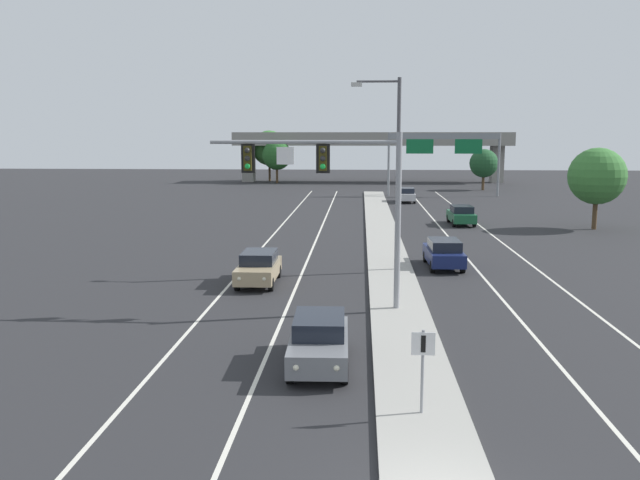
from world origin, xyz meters
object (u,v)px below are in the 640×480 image
street_lamp_median (394,163)px  highway_sign_gantry (444,144)px  car_receding_navy (444,253)px  median_sign_post (423,359)px  overhead_signal_mast (337,182)px  tree_far_left_b (277,155)px  tree_far_right_a (484,163)px  tree_far_left_c (269,148)px  car_oncoming_tan (259,267)px  car_receding_silver (406,195)px  car_oncoming_grey (319,340)px  tree_far_right_c (597,176)px  car_receding_green (461,215)px

street_lamp_median → highway_sign_gantry: street_lamp_median is taller
car_receding_navy → median_sign_post: bearing=-98.4°
overhead_signal_mast → tree_far_left_b: overhead_signal_mast is taller
overhead_signal_mast → tree_far_right_a: size_ratio=1.43×
street_lamp_median → tree_far_left_c: street_lamp_median is taller
tree_far_left_b → highway_sign_gantry: bearing=-42.3°
overhead_signal_mast → car_oncoming_tan: (-4.00, 4.87, -4.53)m
overhead_signal_mast → car_receding_silver: 46.53m
median_sign_post → car_receding_navy: median_sign_post is taller
highway_sign_gantry → tree_far_right_a: highway_sign_gantry is taller
street_lamp_median → car_receding_silver: street_lamp_median is taller
car_oncoming_grey → median_sign_post: bearing=-53.2°
median_sign_post → tree_far_right_c: tree_far_right_c is taller
tree_far_right_c → overhead_signal_mast: bearing=-126.8°
overhead_signal_mast → car_receding_green: size_ratio=1.72×
tree_far_right_a → car_receding_navy: bearing=-102.3°
tree_far_left_b → car_oncoming_grey: bearing=-82.0°
median_sign_post → car_receding_green: (6.59, 38.20, -0.77)m
median_sign_post → tree_far_left_b: 86.16m
car_oncoming_grey → car_receding_green: bearing=74.6°
street_lamp_median → tree_far_left_c: size_ratio=1.26×
highway_sign_gantry → tree_far_right_a: 11.39m
median_sign_post → tree_far_right_c: size_ratio=0.35×
car_receding_green → tree_far_right_a: (8.01, 35.26, 2.71)m
tree_far_right_a → tree_far_left_c: (-30.69, 16.24, 1.67)m
car_oncoming_grey → tree_far_left_b: (-11.43, 81.08, 3.40)m
median_sign_post → tree_far_left_c: bearing=100.2°
tree_far_left_c → car_receding_green: bearing=-66.2°
car_receding_navy → car_oncoming_tan: bearing=-154.1°
car_receding_green → overhead_signal_mast: bearing=-108.4°
car_receding_green → car_oncoming_tan: bearing=-120.1°
overhead_signal_mast → car_receding_silver: bearing=82.6°
car_oncoming_tan → tree_far_left_c: tree_far_left_c is taller
car_receding_silver → tree_far_right_c: size_ratio=0.72×
car_receding_navy → car_receding_silver: 36.41m
street_lamp_median → car_receding_green: bearing=71.5°
car_receding_green → tree_far_left_b: 51.30m
tree_far_left_c → highway_sign_gantry: bearing=-46.2°
car_oncoming_grey → tree_far_left_c: 86.97m
car_oncoming_grey → car_oncoming_tan: bearing=107.6°
car_oncoming_tan → tree_far_left_c: bearing=97.3°
overhead_signal_mast → car_oncoming_grey: overhead_signal_mast is taller
car_oncoming_tan → highway_sign_gantry: size_ratio=0.34×
car_receding_green → tree_far_left_b: size_ratio=0.70×
overhead_signal_mast → tree_far_right_a: 65.17m
car_oncoming_grey → tree_far_left_c: size_ratio=0.57×
car_receding_silver → tree_far_right_c: (13.12, -20.42, 3.29)m
median_sign_post → tree_far_right_a: (14.61, 73.46, 1.95)m
car_oncoming_tan → street_lamp_median: bearing=26.2°
car_receding_green → tree_far_right_c: size_ratio=0.71×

